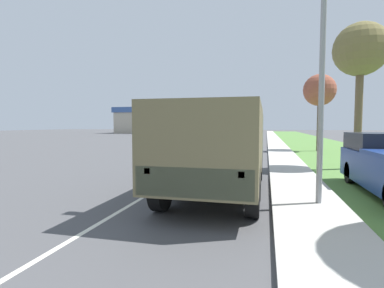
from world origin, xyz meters
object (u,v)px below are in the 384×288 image
at_px(military_truck, 220,143).
at_px(car_second_ahead, 249,138).
at_px(car_nearest_ahead, 201,143).
at_px(lamp_post, 314,35).

relative_size(military_truck, car_second_ahead, 1.64).
height_order(car_nearest_ahead, lamp_post, lamp_post).
height_order(military_truck, car_nearest_ahead, military_truck).
distance_m(military_truck, car_nearest_ahead, 13.80).
distance_m(car_second_ahead, lamp_post, 25.69).
xyz_separation_m(military_truck, lamp_post, (2.49, -0.98, 2.79)).
distance_m(car_nearest_ahead, car_second_ahead, 11.35).
bearing_deg(military_truck, car_second_ahead, 91.17).
xyz_separation_m(military_truck, car_second_ahead, (-0.49, 24.27, -0.90)).
height_order(car_nearest_ahead, car_second_ahead, car_nearest_ahead).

